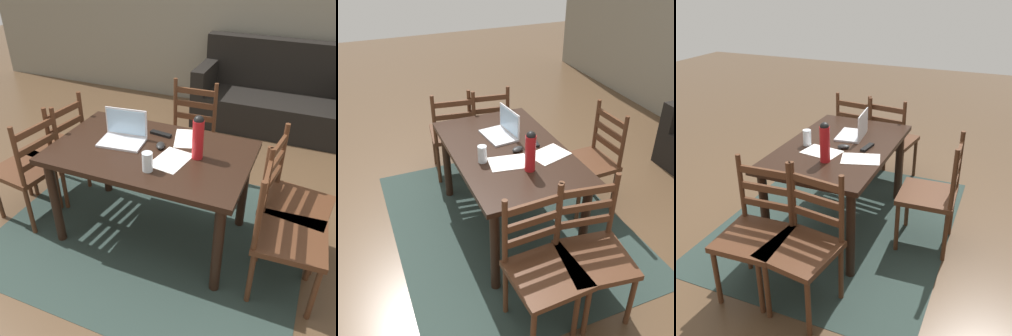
% 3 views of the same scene
% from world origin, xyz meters
% --- Properties ---
extents(ground_plane, '(14.00, 14.00, 0.00)m').
position_xyz_m(ground_plane, '(0.00, 0.00, 0.00)').
color(ground_plane, brown).
extents(area_rug, '(2.34, 1.93, 0.01)m').
position_xyz_m(area_rug, '(0.00, 0.00, 0.00)').
color(area_rug, '#283833').
rests_on(area_rug, ground).
extents(wall_back, '(8.00, 0.12, 2.70)m').
position_xyz_m(wall_back, '(0.00, 2.86, 1.35)').
color(wall_back, gray).
rests_on(wall_back, ground).
extents(dining_table, '(1.41, 0.88, 0.76)m').
position_xyz_m(dining_table, '(0.00, 0.00, 0.65)').
color(dining_table, black).
rests_on(dining_table, ground).
extents(chair_far_head, '(0.46, 0.46, 0.95)m').
position_xyz_m(chair_far_head, '(-0.00, 0.81, 0.46)').
color(chair_far_head, '#4C2B19').
rests_on(chair_far_head, ground).
extents(chair_left_near, '(0.49, 0.49, 0.95)m').
position_xyz_m(chair_left_near, '(-0.99, -0.18, 0.46)').
color(chair_left_near, '#4C2B19').
rests_on(chair_left_near, ground).
extents(chair_left_far, '(0.50, 0.50, 0.95)m').
position_xyz_m(chair_left_far, '(-0.99, 0.17, 0.46)').
color(chair_left_far, '#4C2B19').
rests_on(chair_left_far, ground).
extents(chair_right_far, '(0.50, 0.50, 0.95)m').
position_xyz_m(chair_right_far, '(0.99, 0.18, 0.46)').
color(chair_right_far, '#4C2B19').
rests_on(chair_right_far, ground).
extents(chair_right_near, '(0.46, 0.46, 0.95)m').
position_xyz_m(chair_right_near, '(0.99, -0.18, 0.46)').
color(chair_right_near, '#4C2B19').
rests_on(chair_right_near, ground).
extents(couch, '(1.80, 0.80, 1.00)m').
position_xyz_m(couch, '(0.51, 2.39, 0.36)').
color(couch, black).
rests_on(couch, ground).
extents(laptop, '(0.34, 0.25, 0.23)m').
position_xyz_m(laptop, '(-0.24, 0.06, 0.81)').
color(laptop, silver).
rests_on(laptop, dining_table).
extents(water_bottle, '(0.08, 0.08, 0.31)m').
position_xyz_m(water_bottle, '(0.34, 0.03, 0.92)').
color(water_bottle, red).
rests_on(water_bottle, dining_table).
extents(drinking_glass, '(0.07, 0.07, 0.13)m').
position_xyz_m(drinking_glass, '(0.10, -0.25, 0.82)').
color(drinking_glass, silver).
rests_on(drinking_glass, dining_table).
extents(computer_mouse, '(0.09, 0.11, 0.03)m').
position_xyz_m(computer_mouse, '(0.05, 0.06, 0.77)').
color(computer_mouse, black).
rests_on(computer_mouse, dining_table).
extents(tv_remote, '(0.17, 0.07, 0.02)m').
position_xyz_m(tv_remote, '(-0.03, 0.24, 0.77)').
color(tv_remote, black).
rests_on(tv_remote, dining_table).
extents(paper_stack_left, '(0.25, 0.33, 0.00)m').
position_xyz_m(paper_stack_left, '(0.19, -0.07, 0.76)').
color(paper_stack_left, white).
rests_on(paper_stack_left, dining_table).
extents(paper_stack_right, '(0.29, 0.34, 0.00)m').
position_xyz_m(paper_stack_right, '(0.19, 0.26, 0.76)').
color(paper_stack_right, white).
rests_on(paper_stack_right, dining_table).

